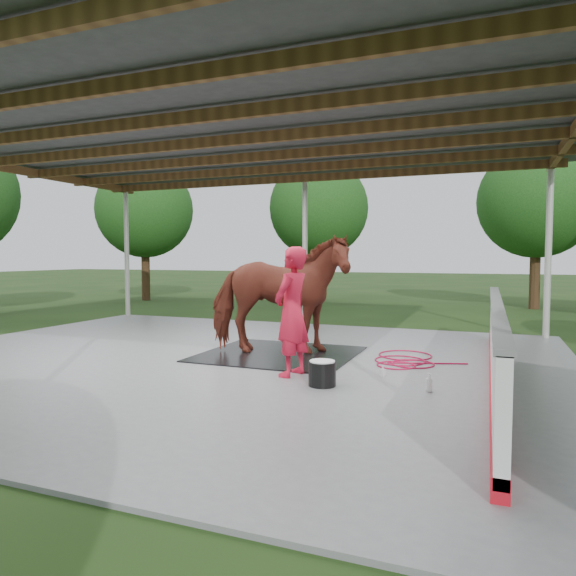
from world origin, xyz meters
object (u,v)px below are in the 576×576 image
(dasher_board, at_px, (496,344))
(horse, at_px, (279,295))
(handler, at_px, (292,311))
(wash_bucket, at_px, (322,373))

(dasher_board, relative_size, horse, 3.10)
(horse, height_order, handler, horse)
(dasher_board, distance_m, wash_bucket, 2.57)
(dasher_board, height_order, wash_bucket, dasher_board)
(dasher_board, distance_m, handler, 3.01)
(horse, bearing_deg, dasher_board, -118.22)
(horse, height_order, wash_bucket, horse)
(horse, xyz_separation_m, wash_bucket, (1.44, -1.90, -0.93))
(dasher_board, height_order, handler, handler)
(handler, xyz_separation_m, wash_bucket, (0.62, -0.42, -0.80))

